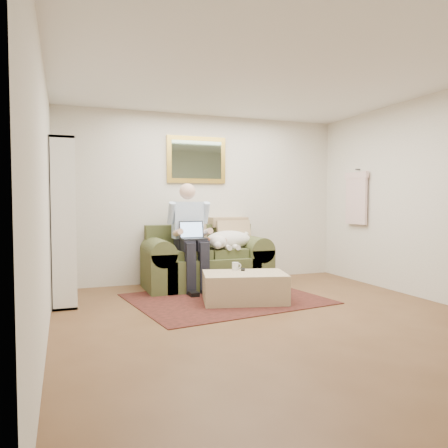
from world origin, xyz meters
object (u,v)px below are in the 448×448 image
laptop (193,234)px  sleeping_dog (229,240)px  ottoman (245,288)px  seated_man (191,237)px  coffee_mug (235,266)px  sofa (206,265)px  bookshelf (63,222)px

laptop → sleeping_dog: size_ratio=0.47×
laptop → ottoman: (0.41, -0.89, -0.61)m
seated_man → coffee_mug: size_ratio=15.14×
sofa → seated_man: 0.55m
coffee_mug → sleeping_dog: bearing=75.3°
seated_man → laptop: seated_man is taller
laptop → bookshelf: bookshelf is taller
sofa → coffee_mug: 0.89m
laptop → coffee_mug: 0.84m
bookshelf → coffee_mug: bearing=-12.6°
ottoman → bookshelf: size_ratio=0.51×
sofa → sleeping_dog: 0.51m
sofa → ottoman: (0.14, -1.13, -0.13)m
sleeping_dog → coffee_mug: bearing=-104.7°
seated_man → laptop: 0.08m
sofa → coffee_mug: bearing=-82.5°
ottoman → coffee_mug: size_ratio=10.11×
laptop → ottoman: 1.16m
sofa → bookshelf: bookshelf is taller
coffee_mug → sofa: bearing=97.5°
laptop → sleeping_dog: (0.59, 0.14, -0.11)m
sofa → sleeping_dog: bearing=-15.7°
sleeping_dog → ottoman: bearing=-100.0°
seated_man → sleeping_dog: 0.60m
sleeping_dog → coffee_mug: (-0.21, -0.79, -0.27)m
seated_man → ottoman: size_ratio=1.50×
coffee_mug → bookshelf: size_ratio=0.05×
laptop → sofa: bearing=41.0°
ottoman → coffee_mug: 0.34m
ottoman → bookshelf: bearing=161.2°
coffee_mug → seated_man: bearing=118.5°
ottoman → bookshelf: bookshelf is taller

